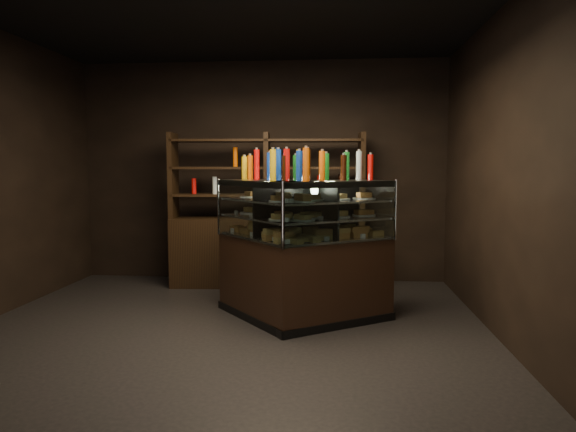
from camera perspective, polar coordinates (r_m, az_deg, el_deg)
The scene contains 7 objects.
ground at distance 4.91m, azimuth -7.13°, elevation -13.09°, with size 5.00×5.00×0.00m, color black.
room_shell at distance 4.67m, azimuth -7.41°, elevation 10.12°, with size 5.02×5.02×3.01m.
display_case at distance 5.27m, azimuth 1.24°, elevation -6.36°, with size 1.91×1.44×1.43m.
food_display at distance 5.17m, azimuth 1.25°, elevation 0.16°, with size 1.53×1.03×0.44m.
bottles_top at distance 5.16m, azimuth 1.27°, elevation 5.55°, with size 1.35×0.89×0.30m.
potted_conifer at distance 4.97m, azimuth 0.97°, elevation -7.67°, with size 0.35×0.35×0.75m.
back_shelving at distance 6.72m, azimuth -2.34°, elevation -2.73°, with size 2.52×0.58×2.00m.
Camera 1 is at (1.01, -4.55, 1.55)m, focal length 32.00 mm.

